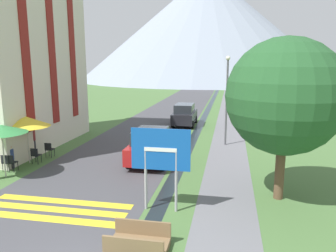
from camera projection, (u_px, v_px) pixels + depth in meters
name	position (u px, v px, depth m)	size (l,w,h in m)	color
ground_plane	(185.00, 126.00, 27.08)	(160.00, 160.00, 0.00)	#476B38
road	(175.00, 109.00, 37.18)	(6.40, 60.00, 0.01)	#424247
footpath	(230.00, 110.00, 36.06)	(2.20, 60.00, 0.01)	slate
drainage_channel	(208.00, 110.00, 36.50)	(0.60, 60.00, 0.00)	black
crosswalk_marking	(55.00, 209.00, 11.86)	(5.44, 1.84, 0.01)	yellow
mountain_distant	(207.00, 27.00, 94.68)	(73.09, 73.09, 30.50)	gray
hotel_building	(14.00, 38.00, 19.81)	(5.35, 9.97, 12.50)	beige
road_sign	(161.00, 156.00, 11.43)	(2.11, 0.11, 3.01)	#9E9EA3
footbridge	(138.00, 243.00, 9.26)	(1.70, 1.10, 0.65)	brown
parked_car_near	(151.00, 146.00, 17.27)	(1.96, 4.07, 1.82)	#A31919
parked_car_far	(185.00, 115.00, 27.45)	(1.82, 4.02, 1.82)	black
cafe_chair_near_left	(11.00, 162.00, 15.84)	(0.40, 0.40, 0.85)	black
cafe_chair_middle	(35.00, 154.00, 17.08)	(0.40, 0.40, 0.85)	black
cafe_chair_near_right	(6.00, 162.00, 15.85)	(0.40, 0.40, 0.85)	black
cafe_chair_far_left	(49.00, 149.00, 18.22)	(0.40, 0.40, 0.85)	black
cafe_umbrella_front_green	(1.00, 129.00, 14.76)	(2.28, 2.28, 2.47)	#B7B2A8
cafe_umbrella_middle_yellow	(26.00, 122.00, 16.94)	(2.40, 2.40, 2.49)	#B7B2A8
person_seated_near	(10.00, 155.00, 16.33)	(0.32, 0.32, 1.21)	#282833
person_standing_terrace	(33.00, 138.00, 18.15)	(0.32, 0.32, 1.85)	#282833
streetlamp	(227.00, 94.00, 20.51)	(0.28, 0.28, 5.63)	#515156
tree_by_path	(285.00, 97.00, 12.08)	(4.38, 4.38, 6.19)	brown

